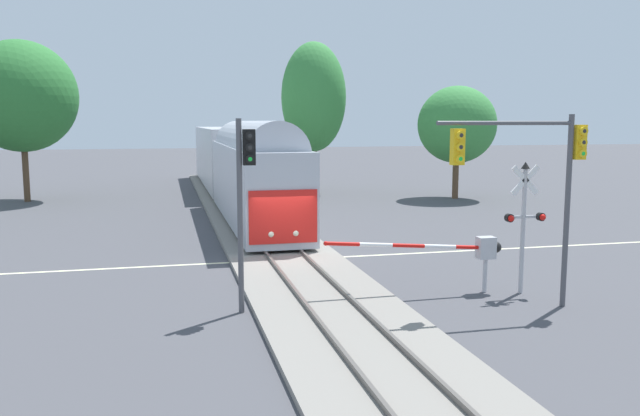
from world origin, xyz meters
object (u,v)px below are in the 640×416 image
at_px(elm_centre_background, 314,97).
at_px(pine_left_background, 21,96).
at_px(maple_right_background, 457,125).
at_px(commuter_train, 234,161).
at_px(crossing_gate_near, 467,249).
at_px(traffic_signal_near_right, 534,163).
at_px(crossing_signal_mast, 524,214).
at_px(traffic_signal_median, 244,184).

distance_m(elm_centre_background, pine_left_background, 20.21).
height_order(maple_right_background, elm_centre_background, elm_centre_background).
relative_size(commuter_train, elm_centre_background, 3.51).
xyz_separation_m(crossing_gate_near, traffic_signal_near_right, (0.96, -2.05, 2.83)).
bearing_deg(traffic_signal_near_right, crossing_gate_near, 115.16).
xyz_separation_m(commuter_train, crossing_signal_mast, (6.43, -25.38, -0.23)).
height_order(crossing_signal_mast, traffic_signal_near_right, traffic_signal_near_right).
height_order(commuter_train, crossing_gate_near, commuter_train).
distance_m(traffic_signal_median, elm_centre_background, 31.21).
distance_m(crossing_gate_near, traffic_signal_near_right, 3.63).
bearing_deg(crossing_gate_near, pine_left_background, 122.53).
distance_m(maple_right_background, elm_centre_background, 10.78).
bearing_deg(maple_right_background, traffic_signal_near_right, -110.84).
xyz_separation_m(commuter_train, traffic_signal_median, (-2.36, -25.42, 0.92)).
relative_size(traffic_signal_near_right, traffic_signal_median, 1.02).
height_order(traffic_signal_median, maple_right_background, maple_right_background).
bearing_deg(crossing_gate_near, commuter_train, 100.71).
height_order(traffic_signal_near_right, elm_centre_background, elm_centre_background).
xyz_separation_m(traffic_signal_median, maple_right_background, (17.89, 24.27, 1.51)).
relative_size(commuter_train, crossing_gate_near, 6.76).
xyz_separation_m(commuter_train, traffic_signal_near_right, (5.69, -27.01, 1.48)).
bearing_deg(pine_left_background, traffic_signal_median, -68.84).
bearing_deg(traffic_signal_near_right, traffic_signal_median, 168.85).
distance_m(maple_right_background, pine_left_background, 29.80).
xyz_separation_m(crossing_gate_near, traffic_signal_median, (-7.09, -0.46, 2.27)).
relative_size(crossing_signal_mast, pine_left_background, 0.39).
bearing_deg(commuter_train, crossing_gate_near, -79.29).
height_order(crossing_gate_near, traffic_signal_median, traffic_signal_median).
xyz_separation_m(maple_right_background, elm_centre_background, (-9.08, 5.46, 2.01)).
bearing_deg(traffic_signal_median, crossing_signal_mast, 0.26).
bearing_deg(maple_right_background, traffic_signal_median, -126.39).
xyz_separation_m(crossing_signal_mast, traffic_signal_median, (-8.80, -0.04, 1.15)).
bearing_deg(traffic_signal_near_right, maple_right_background, 69.16).
distance_m(commuter_train, crossing_gate_near, 25.44).
bearing_deg(elm_centre_background, traffic_signal_median, -106.51).
bearing_deg(traffic_signal_near_right, pine_left_background, 122.08).
xyz_separation_m(traffic_signal_median, pine_left_background, (-11.40, 29.44, 3.40)).
bearing_deg(crossing_signal_mast, maple_right_background, 69.43).
distance_m(commuter_train, maple_right_background, 15.76).
bearing_deg(pine_left_background, crossing_signal_mast, -55.52).
bearing_deg(traffic_signal_median, traffic_signal_near_right, -11.15).
relative_size(commuter_train, crossing_signal_mast, 9.45).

